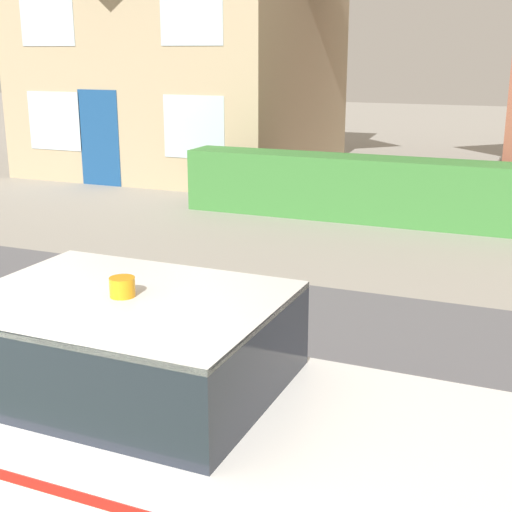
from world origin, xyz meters
TOP-DOWN VIEW (x-y plane):
  - road_strip at (0.00, 3.63)m, footprint 28.00×5.88m
  - garden_hedge at (1.15, 10.49)m, footprint 8.31×0.82m
  - police_car at (1.07, 1.89)m, footprint 4.51×1.76m
  - house_left at (-5.41, 14.86)m, footprint 6.74×6.84m

SIDE VIEW (x-z plane):
  - road_strip at x=0.00m, z-range 0.00..0.01m
  - garden_hedge at x=1.15m, z-range 0.00..1.12m
  - police_car at x=1.07m, z-range -0.10..1.42m
  - house_left at x=-5.41m, z-range 0.07..6.93m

